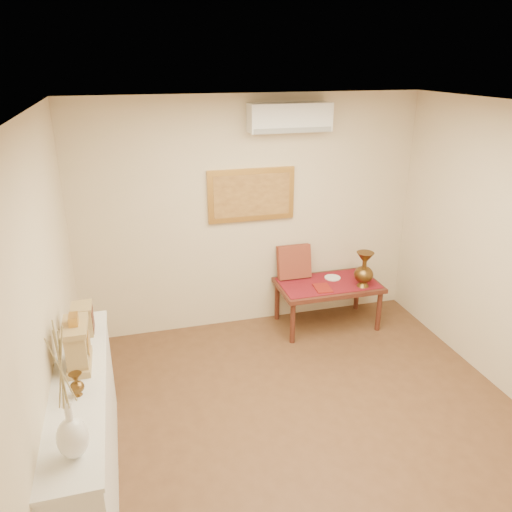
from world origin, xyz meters
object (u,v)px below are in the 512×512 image
object	(u,v)px
brass_urn_tall	(364,266)
low_table	(328,288)
white_vase	(64,388)
wooden_chest	(83,319)
display_ledge	(87,437)
mantel_clock	(78,344)

from	to	relation	value
brass_urn_tall	low_table	xyz separation A→B (m)	(-0.35, 0.19, -0.33)
white_vase	wooden_chest	bearing A→B (deg)	90.39
display_ledge	mantel_clock	world-z (taller)	mantel_clock
display_ledge	low_table	distance (m)	3.27
display_ledge	mantel_clock	size ratio (longest dim) A/B	4.93
white_vase	mantel_clock	bearing A→B (deg)	91.13
wooden_chest	low_table	distance (m)	2.99
display_ledge	mantel_clock	bearing A→B (deg)	86.66
low_table	brass_urn_tall	bearing A→B (deg)	-28.31
mantel_clock	wooden_chest	bearing A→B (deg)	88.97
mantel_clock	low_table	xyz separation A→B (m)	(2.66, 1.70, -0.67)
white_vase	wooden_chest	world-z (taller)	white_vase
display_ledge	mantel_clock	distance (m)	0.69
brass_urn_tall	wooden_chest	bearing A→B (deg)	-161.12
white_vase	mantel_clock	distance (m)	0.96
white_vase	display_ledge	xyz separation A→B (m)	(-0.03, 0.73, -0.94)
brass_urn_tall	white_vase	bearing A→B (deg)	-141.09
mantel_clock	low_table	bearing A→B (deg)	32.50
white_vase	wooden_chest	size ratio (longest dim) A/B	3.70
brass_urn_tall	display_ledge	bearing A→B (deg)	-150.84
brass_urn_tall	low_table	bearing A→B (deg)	151.69
brass_urn_tall	low_table	distance (m)	0.52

